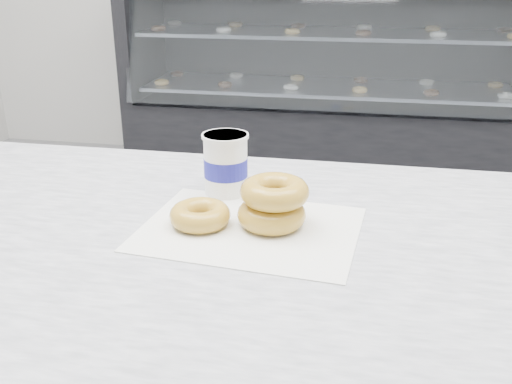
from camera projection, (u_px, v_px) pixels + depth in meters
display_case at (326, 101)px, 3.53m from camera, size 2.40×0.74×1.25m
wax_paper at (250, 229)px, 0.91m from camera, size 0.36×0.29×0.00m
donut_single at (200, 215)px, 0.91m from camera, size 0.13×0.13×0.03m
donut_stack at (273, 203)px, 0.91m from camera, size 0.16×0.16×0.08m
coffee_cup at (226, 164)px, 1.03m from camera, size 0.09×0.09×0.11m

